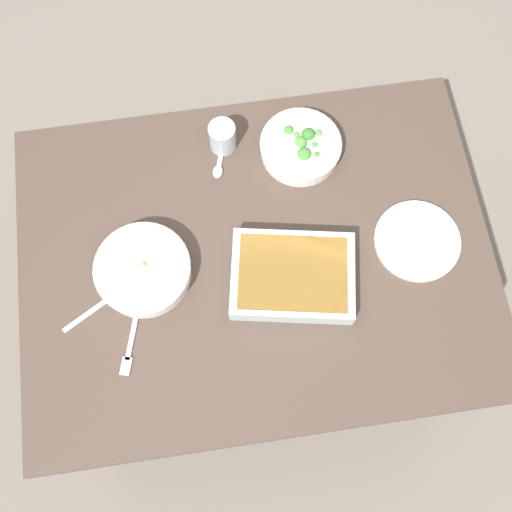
% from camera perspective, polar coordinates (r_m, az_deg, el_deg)
% --- Properties ---
extents(ground_plane, '(6.00, 6.00, 0.00)m').
position_cam_1_polar(ground_plane, '(2.28, 0.00, -6.02)').
color(ground_plane, slate).
extents(dining_table, '(1.20, 0.90, 0.74)m').
position_cam_1_polar(dining_table, '(1.66, 0.00, -1.01)').
color(dining_table, '#4C3D33').
rests_on(dining_table, ground_plane).
extents(stew_bowl, '(0.24, 0.24, 0.06)m').
position_cam_1_polar(stew_bowl, '(1.55, -10.35, -1.26)').
color(stew_bowl, white).
rests_on(stew_bowl, dining_table).
extents(broccoli_bowl, '(0.22, 0.22, 0.07)m').
position_cam_1_polar(broccoli_bowl, '(1.67, 4.14, 10.02)').
color(broccoli_bowl, white).
rests_on(broccoli_bowl, dining_table).
extents(baking_dish, '(0.34, 0.27, 0.06)m').
position_cam_1_polar(baking_dish, '(1.52, 3.38, -1.84)').
color(baking_dish, silver).
rests_on(baking_dish, dining_table).
extents(drink_cup, '(0.07, 0.07, 0.08)m').
position_cam_1_polar(drink_cup, '(1.67, -3.10, 10.83)').
color(drink_cup, '#B2BCC6').
rests_on(drink_cup, dining_table).
extents(side_plate, '(0.22, 0.22, 0.01)m').
position_cam_1_polar(side_plate, '(1.63, 14.62, 1.37)').
color(side_plate, white).
rests_on(side_plate, dining_table).
extents(spoon_by_stew, '(0.16, 0.10, 0.01)m').
position_cam_1_polar(spoon_by_stew, '(1.58, -13.96, -4.25)').
color(spoon_by_stew, silver).
rests_on(spoon_by_stew, dining_table).
extents(spoon_by_broccoli, '(0.16, 0.11, 0.01)m').
position_cam_1_polar(spoon_by_broccoli, '(1.69, 5.43, 9.06)').
color(spoon_by_broccoli, silver).
rests_on(spoon_by_broccoli, dining_table).
extents(spoon_spare, '(0.07, 0.17, 0.01)m').
position_cam_1_polar(spoon_spare, '(1.68, -3.30, 8.99)').
color(spoon_spare, silver).
rests_on(spoon_spare, dining_table).
extents(fork_on_table, '(0.07, 0.17, 0.01)m').
position_cam_1_polar(fork_on_table, '(1.54, -11.48, -8.01)').
color(fork_on_table, silver).
rests_on(fork_on_table, dining_table).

